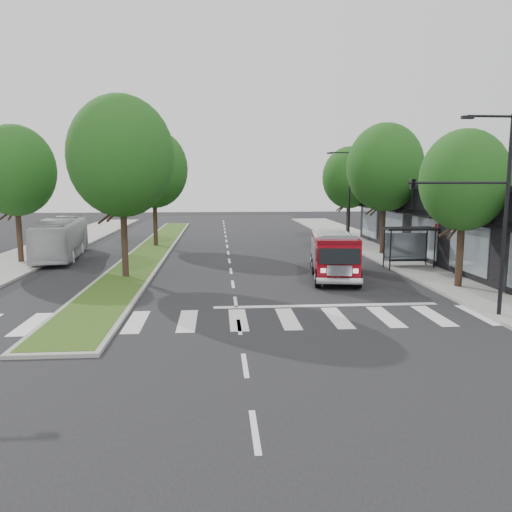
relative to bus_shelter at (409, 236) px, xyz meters
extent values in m
plane|color=black|center=(-11.20, -8.15, -2.04)|extent=(140.00, 140.00, 0.00)
cube|color=gray|center=(1.30, 1.85, -1.96)|extent=(5.00, 80.00, 0.15)
cube|color=gray|center=(-25.70, 1.85, -1.96)|extent=(5.00, 80.00, 0.15)
cube|color=gray|center=(-17.20, 9.85, -1.97)|extent=(3.00, 50.00, 0.14)
cube|color=#2D4C15|center=(-17.20, 9.85, -1.89)|extent=(2.60, 49.50, 0.02)
cube|color=black|center=(5.80, 1.85, 0.46)|extent=(8.00, 30.00, 5.00)
cylinder|color=black|center=(-1.40, -0.75, -0.79)|extent=(0.08, 0.08, 2.50)
cylinder|color=black|center=(1.40, -0.75, -0.79)|extent=(0.08, 0.08, 2.50)
cylinder|color=black|center=(-1.40, 0.45, -0.79)|extent=(0.08, 0.08, 2.50)
cylinder|color=black|center=(1.40, 0.45, -0.79)|extent=(0.08, 0.08, 2.50)
cube|color=black|center=(0.00, -0.15, 0.51)|extent=(3.20, 1.60, 0.12)
cube|color=#8C99A5|center=(0.00, 0.55, -0.74)|extent=(2.80, 0.04, 1.80)
cube|color=black|center=(0.00, -0.15, -1.49)|extent=(2.40, 0.40, 0.08)
cylinder|color=black|center=(0.30, -6.15, -0.17)|extent=(0.36, 0.36, 3.74)
ellipsoid|color=#11380F|center=(0.30, -6.15, 3.49)|extent=(4.40, 4.40, 5.06)
cylinder|color=black|center=(0.30, 5.85, 0.16)|extent=(0.36, 0.36, 4.40)
ellipsoid|color=#11380F|center=(0.30, 5.85, 4.46)|extent=(5.60, 5.60, 6.44)
cylinder|color=black|center=(0.30, 15.85, -0.06)|extent=(0.36, 0.36, 3.96)
ellipsoid|color=#11380F|center=(0.30, 15.85, 3.81)|extent=(5.00, 5.00, 5.75)
cylinder|color=black|center=(-17.20, -2.15, 0.27)|extent=(0.36, 0.36, 4.62)
ellipsoid|color=#11380F|center=(-17.20, -2.15, 4.79)|extent=(5.80, 5.80, 6.67)
cylinder|color=black|center=(-17.20, 11.85, 0.16)|extent=(0.36, 0.36, 4.40)
ellipsoid|color=#11380F|center=(-17.20, 11.85, 4.46)|extent=(5.60, 5.60, 6.44)
cylinder|color=black|center=(-25.20, 3.85, 0.05)|extent=(0.36, 0.36, 4.18)
ellipsoid|color=#11380F|center=(-25.20, 3.85, 4.14)|extent=(5.20, 5.20, 5.98)
cylinder|color=black|center=(-0.70, -11.65, 1.96)|extent=(0.16, 0.16, 8.00)
cylinder|color=black|center=(-1.60, -11.65, 5.86)|extent=(1.80, 0.10, 0.10)
cube|color=black|center=(-2.50, -11.65, 5.81)|extent=(0.45, 0.20, 0.12)
cylinder|color=black|center=(-2.70, -11.65, 3.36)|extent=(4.00, 0.10, 0.10)
imported|color=black|center=(-4.50, -11.65, 2.96)|extent=(0.18, 0.22, 1.10)
cylinder|color=black|center=(-0.70, 11.85, 1.96)|extent=(0.16, 0.16, 8.00)
cylinder|color=black|center=(-1.60, 11.85, 5.86)|extent=(1.80, 0.10, 0.10)
cube|color=black|center=(-2.50, 11.85, 5.81)|extent=(0.45, 0.20, 0.12)
cube|color=#56040B|center=(-5.36, -2.46, -1.59)|extent=(3.31, 7.73, 0.22)
cube|color=maroon|center=(-5.25, -1.76, -0.66)|extent=(3.04, 5.97, 1.78)
cube|color=maroon|center=(-5.76, -5.19, -0.66)|extent=(2.44, 1.91, 1.87)
cube|color=#B2B2B7|center=(-5.25, -1.76, 0.28)|extent=(3.04, 5.97, 0.11)
cylinder|color=#B2B2B7|center=(-6.04, -1.64, 0.46)|extent=(0.88, 5.30, 0.09)
cylinder|color=#B2B2B7|center=(-4.46, -1.87, 0.46)|extent=(0.88, 5.30, 0.09)
cube|color=silver|center=(-5.91, -6.21, -1.50)|extent=(2.34, 0.65, 0.31)
cube|color=#8C99A5|center=(-5.76, -5.19, 0.55)|extent=(1.99, 0.60, 0.16)
cylinder|color=black|center=(-6.82, -5.31, -1.55)|extent=(0.45, 1.02, 0.98)
cylinder|color=black|center=(-4.79, -5.61, -1.55)|extent=(0.45, 1.02, 0.98)
cylinder|color=black|center=(-6.26, -1.61, -1.55)|extent=(0.45, 1.02, 0.98)
cylinder|color=black|center=(-4.24, -1.91, -1.55)|extent=(0.45, 1.02, 0.98)
cylinder|color=black|center=(-5.95, 0.51, -1.55)|extent=(0.45, 1.02, 0.98)
cylinder|color=black|center=(-3.92, 0.21, -1.55)|extent=(0.45, 1.02, 0.98)
imported|color=silver|center=(-23.20, 6.13, -0.60)|extent=(3.72, 10.54, 2.87)
camera|label=1|loc=(-11.96, -30.38, 3.38)|focal=35.00mm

